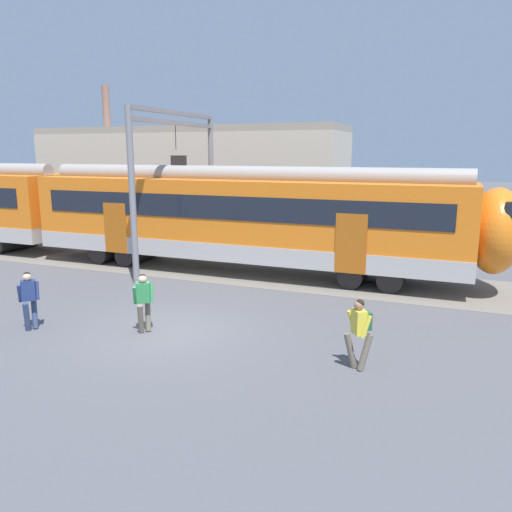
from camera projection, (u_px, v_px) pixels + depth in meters
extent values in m
plane|color=#515156|center=(167.00, 331.00, 13.87)|extent=(160.00, 160.00, 0.00)
cube|color=slate|center=(36.00, 252.00, 24.82)|extent=(80.00, 4.40, 0.01)
cube|color=#B2ADA8|center=(238.00, 246.00, 20.61)|extent=(18.00, 3.06, 0.70)
cube|color=orange|center=(238.00, 209.00, 20.29)|extent=(18.00, 3.00, 2.40)
cube|color=black|center=(222.00, 208.00, 18.87)|extent=(16.56, 0.03, 0.90)
cube|color=#AC5413|center=(351.00, 244.00, 17.29)|extent=(1.10, 0.04, 2.10)
cube|color=#AC5413|center=(115.00, 228.00, 20.88)|extent=(1.10, 0.04, 2.10)
cylinder|color=gray|center=(238.00, 175.00, 20.01)|extent=(17.64, 0.70, 0.70)
cube|color=black|center=(179.00, 160.00, 20.88)|extent=(0.70, 0.12, 0.40)
cylinder|color=black|center=(393.00, 274.00, 18.45)|extent=(0.90, 2.40, 0.90)
cylinder|color=black|center=(356.00, 271.00, 18.96)|extent=(0.90, 2.40, 0.90)
cylinder|color=black|center=(139.00, 252.00, 22.50)|extent=(0.90, 2.40, 0.90)
cylinder|color=black|center=(114.00, 250.00, 23.01)|extent=(0.90, 2.40, 0.90)
ellipsoid|color=orange|center=(496.00, 231.00, 16.89)|extent=(1.80, 2.85, 2.95)
cube|color=black|center=(509.00, 214.00, 16.64)|extent=(0.40, 2.40, 1.00)
cylinder|color=black|center=(16.00, 241.00, 25.21)|extent=(0.90, 2.40, 0.90)
cylinder|color=navy|center=(27.00, 317.00, 13.71)|extent=(0.35, 0.36, 0.87)
cylinder|color=navy|center=(35.00, 313.00, 14.03)|extent=(0.35, 0.36, 0.87)
cube|color=navy|center=(28.00, 290.00, 13.72)|extent=(0.43, 0.42, 0.56)
cylinder|color=navy|center=(37.00, 291.00, 13.88)|extent=(0.23, 0.24, 0.52)
cylinder|color=navy|center=(19.00, 294.00, 13.59)|extent=(0.23, 0.24, 0.52)
sphere|color=beige|center=(27.00, 277.00, 13.63)|extent=(0.22, 0.22, 0.22)
sphere|color=black|center=(27.00, 276.00, 13.64)|extent=(0.20, 0.20, 0.20)
cube|color=maroon|center=(29.00, 288.00, 13.89)|extent=(0.32, 0.31, 0.40)
cylinder|color=#6B6051|center=(141.00, 319.00, 13.52)|extent=(0.31, 0.38, 0.87)
cylinder|color=#6B6051|center=(148.00, 316.00, 13.82)|extent=(0.31, 0.38, 0.87)
cube|color=#2D7F47|center=(143.00, 292.00, 13.53)|extent=(0.43, 0.39, 0.56)
cylinder|color=#2D7F47|center=(152.00, 293.00, 13.65)|extent=(0.21, 0.26, 0.52)
cylinder|color=#2D7F47|center=(135.00, 295.00, 13.42)|extent=(0.21, 0.26, 0.52)
sphere|color=beige|center=(142.00, 279.00, 13.43)|extent=(0.22, 0.22, 0.22)
sphere|color=black|center=(142.00, 277.00, 13.44)|extent=(0.20, 0.20, 0.20)
cube|color=maroon|center=(143.00, 290.00, 13.69)|extent=(0.32, 0.28, 0.40)
cylinder|color=#6B6051|center=(350.00, 350.00, 11.39)|extent=(0.38, 0.32, 0.87)
cylinder|color=#6B6051|center=(365.00, 352.00, 11.28)|extent=(0.38, 0.32, 0.87)
cube|color=gold|center=(359.00, 322.00, 11.19)|extent=(0.40, 0.43, 0.56)
cylinder|color=gold|center=(366.00, 327.00, 11.01)|extent=(0.25, 0.21, 0.52)
cylinder|color=gold|center=(352.00, 321.00, 11.39)|extent=(0.25, 0.21, 0.52)
sphere|color=#9E7051|center=(359.00, 305.00, 11.10)|extent=(0.22, 0.22, 0.22)
sphere|color=black|center=(360.00, 304.00, 11.10)|extent=(0.20, 0.20, 0.20)
cube|color=#235633|center=(367.00, 320.00, 11.22)|extent=(0.29, 0.32, 0.40)
cylinder|color=gray|center=(132.00, 197.00, 18.27)|extent=(0.24, 0.24, 6.50)
cylinder|color=gray|center=(211.00, 186.00, 24.09)|extent=(0.24, 0.24, 6.50)
cube|color=gray|center=(175.00, 113.00, 20.52)|extent=(0.20, 6.40, 0.16)
cube|color=gray|center=(175.00, 123.00, 20.61)|extent=(0.20, 6.40, 0.16)
cylinder|color=black|center=(176.00, 138.00, 20.73)|extent=(0.03, 0.03, 1.00)
cube|color=beige|center=(187.00, 182.00, 32.13)|extent=(20.11, 5.00, 6.00)
cube|color=#9F9686|center=(186.00, 130.00, 31.47)|extent=(20.11, 5.00, 0.40)
cylinder|color=#8C6656|center=(106.00, 110.00, 33.38)|extent=(0.50, 0.50, 3.20)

